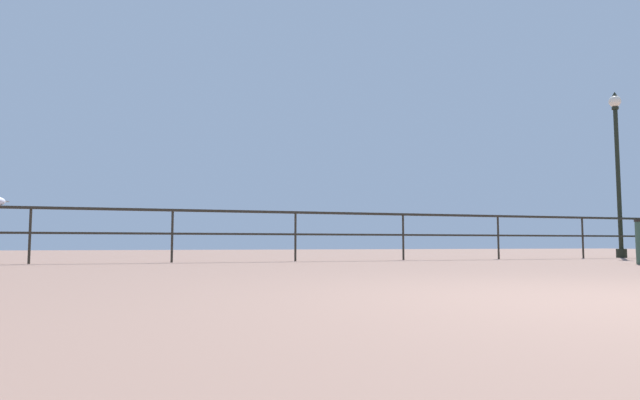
{
  "coord_description": "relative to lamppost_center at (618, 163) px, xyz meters",
  "views": [
    {
      "loc": [
        -2.89,
        -2.42,
        0.34
      ],
      "look_at": [
        0.35,
        7.59,
        1.19
      ],
      "focal_mm": 30.73,
      "sensor_mm": 36.0,
      "label": 1
    }
  ],
  "objects": [
    {
      "name": "pier_railing",
      "position": [
        -8.49,
        -0.2,
        -1.64
      ],
      "size": [
        23.75,
        0.05,
        0.99
      ],
      "color": "#2A251C",
      "rests_on": "ground_plane"
    },
    {
      "name": "lamppost_center",
      "position": [
        0.0,
        0.0,
        0.0
      ],
      "size": [
        0.29,
        0.29,
        4.21
      ],
      "color": "black",
      "rests_on": "ground_plane"
    }
  ]
}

